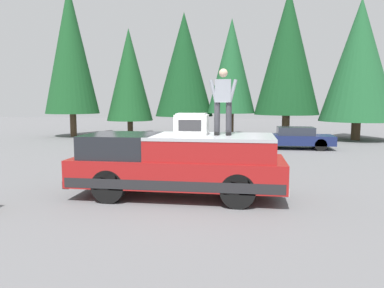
% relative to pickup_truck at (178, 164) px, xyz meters
% --- Properties ---
extents(ground_plane, '(90.00, 90.00, 0.00)m').
position_rel_pickup_truck_xyz_m(ground_plane, '(0.06, -0.06, -0.87)').
color(ground_plane, slate).
extents(pickup_truck, '(2.01, 5.54, 1.65)m').
position_rel_pickup_truck_xyz_m(pickup_truck, '(0.00, 0.00, 0.00)').
color(pickup_truck, maroon).
rests_on(pickup_truck, ground).
extents(compressor_unit, '(0.65, 0.84, 0.56)m').
position_rel_pickup_truck_xyz_m(compressor_unit, '(0.07, -0.35, 1.05)').
color(compressor_unit, white).
rests_on(compressor_unit, pickup_truck).
extents(person_on_truck_bed, '(0.29, 0.72, 1.69)m').
position_rel_pickup_truck_xyz_m(person_on_truck_bed, '(0.05, -1.16, 1.68)').
color(person_on_truck_bed, '#333338').
rests_on(person_on_truck_bed, pickup_truck).
extents(parked_car_navy, '(1.64, 4.10, 1.16)m').
position_rel_pickup_truck_xyz_m(parked_car_navy, '(10.57, -4.29, -0.29)').
color(parked_car_navy, navy).
rests_on(parked_car_navy, ground).
extents(conifer_far_left, '(4.74, 4.74, 9.04)m').
position_rel_pickup_truck_xyz_m(conifer_far_left, '(15.71, -8.87, 4.25)').
color(conifer_far_left, '#4C3826').
rests_on(conifer_far_left, ground).
extents(conifer_left, '(4.30, 4.30, 9.94)m').
position_rel_pickup_truck_xyz_m(conifer_left, '(16.12, -4.44, 4.90)').
color(conifer_left, '#4C3826').
rests_on(conifer_left, ground).
extents(conifer_center_left, '(3.35, 3.35, 8.25)m').
position_rel_pickup_truck_xyz_m(conifer_center_left, '(16.76, -0.68, 4.09)').
color(conifer_center_left, '#4C3826').
rests_on(conifer_center_left, ground).
extents(conifer_center_right, '(4.19, 4.19, 8.86)m').
position_rel_pickup_truck_xyz_m(conifer_center_right, '(17.12, 2.75, 4.27)').
color(conifer_center_right, '#4C3826').
rests_on(conifer_center_right, ground).
extents(conifer_right, '(3.41, 3.41, 7.84)m').
position_rel_pickup_truck_xyz_m(conifer_right, '(16.98, 6.85, 3.59)').
color(conifer_right, '#4C3826').
rests_on(conifer_right, ground).
extents(conifer_far_right, '(3.75, 3.75, 10.64)m').
position_rel_pickup_truck_xyz_m(conifer_far_right, '(15.32, 10.56, 5.26)').
color(conifer_far_right, '#4C3826').
rests_on(conifer_far_right, ground).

